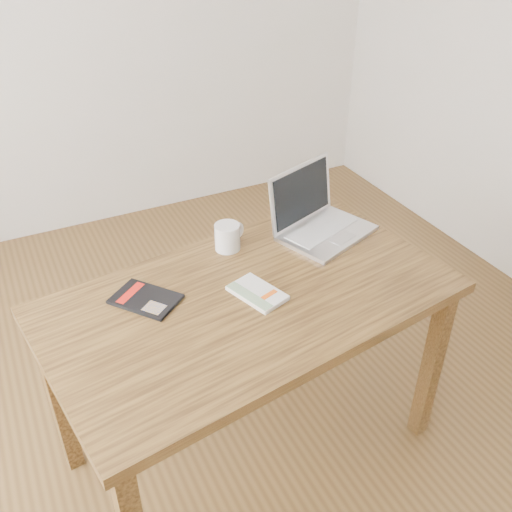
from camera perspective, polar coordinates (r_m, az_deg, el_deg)
name	(u,v)px	position (r m, az deg, el deg)	size (l,w,h in m)	color
room	(149,124)	(1.51, -10.70, 12.87)	(4.04, 4.04, 2.70)	#51391C
desk	(251,316)	(1.91, -0.55, -6.02)	(1.41, 0.94, 0.75)	#4E3417
white_guidebook	(257,293)	(1.85, 0.12, -3.72)	(0.17, 0.21, 0.02)	beige
black_guidebook	(146,299)	(1.86, -10.99, -4.25)	(0.24, 0.25, 0.01)	black
laptop	(318,219)	(2.17, 6.20, 3.72)	(0.41, 0.37, 0.24)	silver
coffee_mug	(228,236)	(2.05, -2.82, 1.99)	(0.13, 0.09, 0.10)	white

